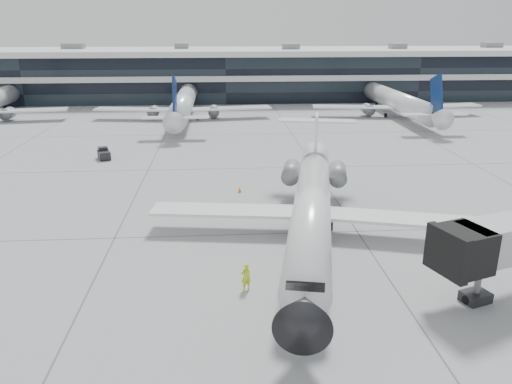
{
  "coord_description": "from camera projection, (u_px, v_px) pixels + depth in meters",
  "views": [
    {
      "loc": [
        -1.14,
        -37.83,
        16.4
      ],
      "look_at": [
        1.73,
        3.21,
        2.6
      ],
      "focal_mm": 35.0,
      "sensor_mm": 36.0,
      "label": 1
    }
  ],
  "objects": [
    {
      "name": "bg_jet_right",
      "position": [
        395.0,
        115.0,
        95.21
      ],
      "size": [
        32.0,
        40.0,
        9.6
      ],
      "primitive_type": null,
      "color": "white",
      "rests_on": "ground"
    },
    {
      "name": "far_tug",
      "position": [
        104.0,
        154.0,
        64.13
      ],
      "size": [
        2.11,
        2.65,
        1.47
      ],
      "rotation": [
        0.0,
        0.0,
        0.37
      ],
      "color": "black",
      "rests_on": "ground"
    },
    {
      "name": "ground",
      "position": [
        238.0,
        235.0,
        41.07
      ],
      "size": [
        220.0,
        220.0,
        0.0
      ],
      "primitive_type": "plane",
      "color": "gray",
      "rests_on": "ground"
    },
    {
      "name": "terminal",
      "position": [
        225.0,
        76.0,
        117.04
      ],
      "size": [
        170.0,
        22.0,
        10.0
      ],
      "primitive_type": "cube",
      "color": "black",
      "rests_on": "ground"
    },
    {
      "name": "traffic_cone",
      "position": [
        240.0,
        190.0,
        51.41
      ],
      "size": [
        0.48,
        0.48,
        0.57
      ],
      "rotation": [
        0.0,
        0.0,
        0.3
      ],
      "color": "orange",
      "rests_on": "ground"
    },
    {
      "name": "regional_jet",
      "position": [
        312.0,
        205.0,
        40.14
      ],
      "size": [
        26.54,
        33.07,
        7.68
      ],
      "rotation": [
        0.0,
        0.0,
        -0.2
      ],
      "color": "white",
      "rests_on": "ground"
    },
    {
      "name": "bg_jet_center",
      "position": [
        184.0,
        118.0,
        92.56
      ],
      "size": [
        32.0,
        40.0,
        9.6
      ],
      "primitive_type": null,
      "color": "white",
      "rests_on": "ground"
    },
    {
      "name": "ramp_worker",
      "position": [
        246.0,
        277.0,
        32.28
      ],
      "size": [
        0.8,
        0.69,
        1.86
      ],
      "primitive_type": "imported",
      "rotation": [
        0.0,
        0.0,
        3.57
      ],
      "color": "#C2E718",
      "rests_on": "ground"
    }
  ]
}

